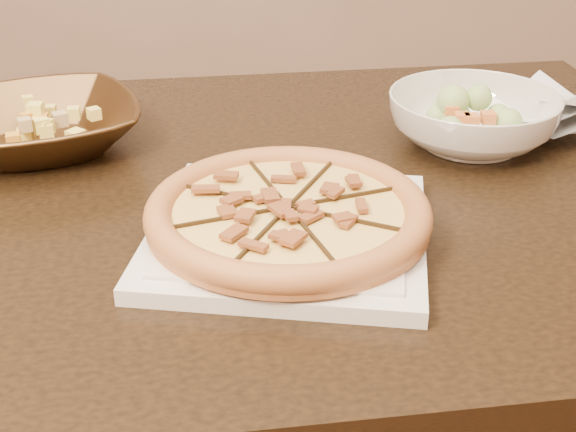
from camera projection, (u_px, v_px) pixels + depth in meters
name	position (u px, v px, depth m)	size (l,w,h in m)	color
dining_table	(205.00, 261.00, 1.03)	(1.45, 1.04, 0.75)	black
plate	(288.00, 232.00, 0.86)	(0.33, 0.33, 0.02)	silver
pizza	(288.00, 213.00, 0.85)	(0.31, 0.31, 0.03)	#AF5F3F
bronze_bowl	(42.00, 127.00, 1.07)	(0.26, 0.26, 0.06)	brown
mixed_dish	(35.00, 95.00, 1.05)	(0.12, 0.13, 0.03)	tan
salad_bowl	(473.00, 120.00, 1.08)	(0.23, 0.23, 0.07)	silver
salad	(476.00, 82.00, 1.06)	(0.09, 0.12, 0.04)	#88BA5C
cling_film	(570.00, 116.00, 1.13)	(0.16, 0.13, 0.05)	silver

